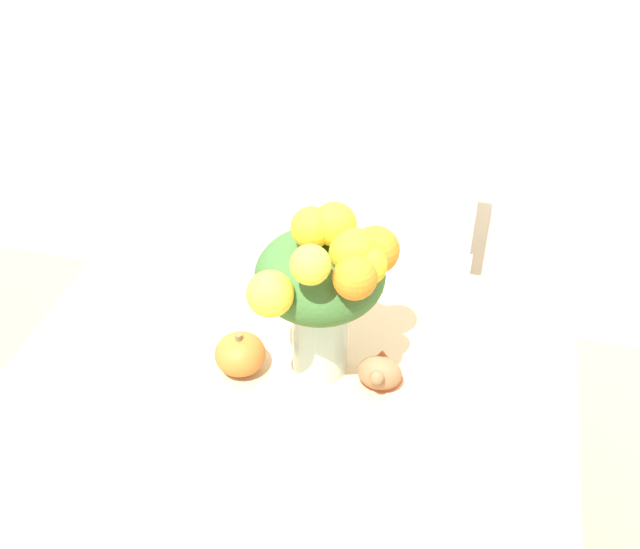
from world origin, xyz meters
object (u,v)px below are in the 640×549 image
pumpkin (240,354)px  dining_chair_near_window (409,260)px  flower_vase (324,282)px  turkey_figurine (381,368)px

pumpkin → dining_chair_near_window: (0.31, 0.85, -0.29)m
flower_vase → pumpkin: (-0.20, -0.05, -0.23)m
dining_chair_near_window → flower_vase: bearing=-97.3°
pumpkin → dining_chair_near_window: dining_chair_near_window is taller
pumpkin → turkey_figurine: (0.34, 0.04, -0.01)m
flower_vase → pumpkin: size_ratio=3.84×
pumpkin → flower_vase: bearing=13.5°
pumpkin → dining_chair_near_window: size_ratio=0.13×
flower_vase → dining_chair_near_window: (0.11, 0.80, -0.52)m
flower_vase → dining_chair_near_window: bearing=81.9°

